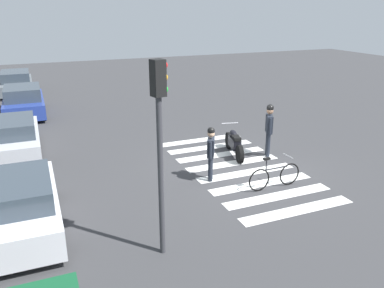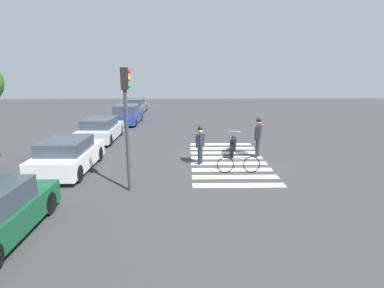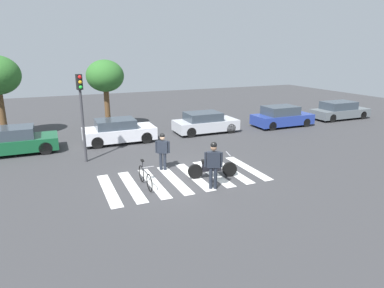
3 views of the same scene
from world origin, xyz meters
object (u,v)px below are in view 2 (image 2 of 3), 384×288
object	(u,v)px
leaning_bicycle	(238,164)
car_silver_sedan	(101,130)
traffic_light_pole	(126,110)
police_motorcycle	(233,145)
officer_by_motorcycle	(258,134)
car_grey_coupe	(135,106)
officer_on_foot	(200,143)
car_blue_hatchback	(127,115)
car_white_van	(68,155)

from	to	relation	value
leaning_bicycle	car_silver_sedan	bearing A→B (deg)	49.76
traffic_light_pole	leaning_bicycle	bearing A→B (deg)	-66.04
police_motorcycle	officer_by_motorcycle	world-z (taller)	officer_by_motorcycle
officer_by_motorcycle	leaning_bicycle	bearing A→B (deg)	151.18
car_grey_coupe	officer_on_foot	bearing A→B (deg)	-161.48
car_grey_coupe	car_blue_hatchback	bearing A→B (deg)	-176.62
police_motorcycle	traffic_light_pole	world-z (taller)	traffic_light_pole
car_blue_hatchback	leaning_bicycle	bearing A→B (deg)	-150.64
car_blue_hatchback	police_motorcycle	bearing A→B (deg)	-142.51
officer_by_motorcycle	car_silver_sedan	bearing A→B (deg)	66.36
officer_by_motorcycle	car_blue_hatchback	bearing A→B (deg)	40.00
leaning_bicycle	officer_by_motorcycle	size ratio (longest dim) A/B	0.93
leaning_bicycle	officer_by_motorcycle	xyz separation A→B (m)	(2.36, -1.30, 0.74)
police_motorcycle	officer_by_motorcycle	distance (m)	1.37
leaning_bicycle	car_blue_hatchback	bearing A→B (deg)	29.36
car_white_van	car_blue_hatchback	distance (m)	11.47
leaning_bicycle	traffic_light_pole	xyz separation A→B (m)	(-1.81, 4.07, 2.43)
car_grey_coupe	leaning_bicycle	bearing A→B (deg)	-158.39
officer_by_motorcycle	traffic_light_pole	size ratio (longest dim) A/B	0.46
officer_by_motorcycle	car_grey_coupe	distance (m)	17.43
leaning_bicycle	car_blue_hatchback	distance (m)	13.58
officer_by_motorcycle	car_grey_coupe	world-z (taller)	officer_by_motorcycle
officer_on_foot	car_silver_sedan	world-z (taller)	officer_on_foot
officer_on_foot	car_silver_sedan	bearing A→B (deg)	49.61
car_silver_sedan	car_blue_hatchback	distance (m)	5.80
car_blue_hatchback	car_grey_coupe	bearing A→B (deg)	3.38
car_grey_coupe	traffic_light_pole	bearing A→B (deg)	-171.44
car_silver_sedan	car_blue_hatchback	size ratio (longest dim) A/B	0.97
police_motorcycle	car_silver_sedan	world-z (taller)	car_silver_sedan
officer_on_foot	officer_by_motorcycle	bearing A→B (deg)	-68.25
leaning_bicycle	officer_on_foot	distance (m)	2.03
car_white_van	car_grey_coupe	xyz separation A→B (m)	(17.31, 0.04, -0.02)
car_silver_sedan	car_blue_hatchback	xyz separation A→B (m)	(5.78, -0.49, 0.04)
police_motorcycle	officer_on_foot	xyz separation A→B (m)	(-1.63, 1.71, 0.53)
car_silver_sedan	car_blue_hatchback	bearing A→B (deg)	-4.88
police_motorcycle	leaning_bicycle	xyz separation A→B (m)	(-2.87, 0.21, -0.07)
leaning_bicycle	car_white_van	size ratio (longest dim) A/B	0.43
car_silver_sedan	car_grey_coupe	bearing A→B (deg)	-0.73
police_motorcycle	officer_by_motorcycle	size ratio (longest dim) A/B	1.10
car_silver_sedan	car_blue_hatchback	world-z (taller)	car_blue_hatchback
car_silver_sedan	car_white_van	bearing A→B (deg)	-178.11
car_white_van	car_blue_hatchback	world-z (taller)	car_blue_hatchback
car_white_van	car_grey_coupe	distance (m)	17.31
police_motorcycle	car_blue_hatchback	bearing A→B (deg)	37.49
car_white_van	police_motorcycle	bearing A→B (deg)	-70.78
car_silver_sedan	traffic_light_pole	bearing A→B (deg)	-158.59
car_blue_hatchback	car_white_van	bearing A→B (deg)	178.47
police_motorcycle	car_silver_sedan	xyz separation A→B (m)	(3.18, 7.37, 0.19)
officer_by_motorcycle	police_motorcycle	bearing A→B (deg)	64.41
car_white_van	officer_by_motorcycle	bearing A→B (deg)	-76.49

